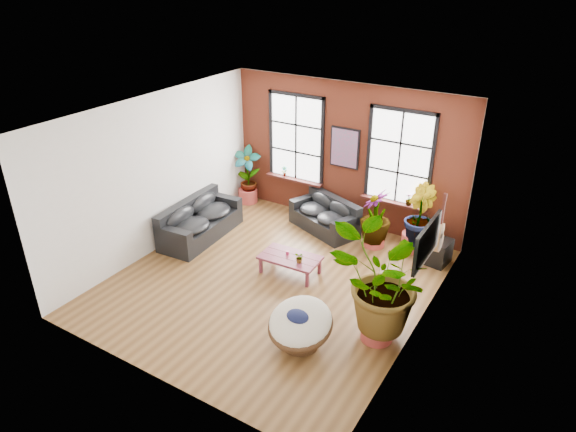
% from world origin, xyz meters
% --- Properties ---
extents(room, '(6.04, 6.54, 3.54)m').
position_xyz_m(room, '(0.00, 0.15, 1.75)').
color(room, brown).
rests_on(room, ground).
extents(sofa_back, '(1.93, 1.42, 0.80)m').
position_xyz_m(sofa_back, '(-0.14, 2.61, 0.36)').
color(sofa_back, black).
rests_on(sofa_back, ground).
extents(sofa_left, '(1.08, 2.29, 0.88)m').
position_xyz_m(sofa_left, '(-2.56, 0.73, 0.40)').
color(sofa_left, black).
rests_on(sofa_left, ground).
extents(coffee_table, '(1.27, 0.76, 0.48)m').
position_xyz_m(coffee_table, '(0.14, 0.46, 0.35)').
color(coffee_table, maroon).
rests_on(coffee_table, ground).
extents(papasan_chair, '(1.18, 1.20, 0.84)m').
position_xyz_m(papasan_chair, '(1.45, -1.39, 0.43)').
color(papasan_chair, '#4E311B').
rests_on(papasan_chair, ground).
extents(poster, '(0.74, 0.06, 0.98)m').
position_xyz_m(poster, '(0.00, 3.18, 1.95)').
color(poster, black).
rests_on(poster, room).
extents(tv_wall_unit, '(0.13, 1.86, 1.20)m').
position_xyz_m(tv_wall_unit, '(2.93, 0.60, 1.54)').
color(tv_wall_unit, black).
rests_on(tv_wall_unit, room).
extents(media_box, '(0.73, 0.63, 0.55)m').
position_xyz_m(media_box, '(2.57, 2.49, 0.28)').
color(media_box, black).
rests_on(media_box, ground).
extents(pot_back_left, '(0.62, 0.62, 0.37)m').
position_xyz_m(pot_back_left, '(-2.69, 2.92, 0.19)').
color(pot_back_left, '#C0443E').
rests_on(pot_back_left, ground).
extents(pot_back_right, '(0.73, 0.73, 0.40)m').
position_xyz_m(pot_back_right, '(2.03, 2.76, 0.20)').
color(pot_back_right, '#C0443E').
rests_on(pot_back_right, ground).
extents(pot_right_wall, '(0.65, 0.65, 0.41)m').
position_xyz_m(pot_right_wall, '(2.51, -0.55, 0.20)').
color(pot_right_wall, '#C0443E').
rests_on(pot_right_wall, ground).
extents(pot_mid, '(0.55, 0.55, 0.35)m').
position_xyz_m(pot_mid, '(1.20, 2.46, 0.18)').
color(pot_mid, '#C0443E').
rests_on(pot_mid, ground).
extents(floor_plant_back_left, '(0.88, 0.75, 1.42)m').
position_xyz_m(floor_plant_back_left, '(-2.68, 2.91, 0.86)').
color(floor_plant_back_left, '#17581E').
rests_on(floor_plant_back_left, ground).
extents(floor_plant_back_right, '(0.95, 1.00, 1.44)m').
position_xyz_m(floor_plant_back_right, '(2.06, 2.76, 0.87)').
color(floor_plant_back_right, '#17581E').
rests_on(floor_plant_back_right, ground).
extents(floor_plant_right_wall, '(2.23, 2.21, 1.88)m').
position_xyz_m(floor_plant_right_wall, '(2.49, -0.53, 1.10)').
color(floor_plant_right_wall, '#17581E').
rests_on(floor_plant_right_wall, ground).
extents(floor_plant_mid, '(0.88, 0.88, 1.25)m').
position_xyz_m(floor_plant_mid, '(1.19, 2.44, 0.76)').
color(floor_plant_mid, '#17581E').
rests_on(floor_plant_mid, ground).
extents(table_plant, '(0.27, 0.25, 0.23)m').
position_xyz_m(table_plant, '(0.43, 0.36, 0.52)').
color(table_plant, '#17581E').
rests_on(table_plant, coffee_table).
extents(sill_plant_left, '(0.17, 0.17, 0.27)m').
position_xyz_m(sill_plant_left, '(-1.65, 3.13, 1.04)').
color(sill_plant_left, '#17581E').
rests_on(sill_plant_left, room).
extents(sill_plant_right, '(0.19, 0.19, 0.27)m').
position_xyz_m(sill_plant_right, '(1.70, 3.13, 1.04)').
color(sill_plant_right, '#17581E').
rests_on(sill_plant_right, room).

